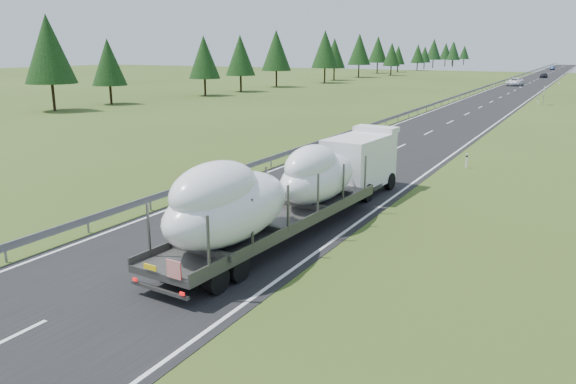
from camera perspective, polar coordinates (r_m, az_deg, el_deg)
The scene contains 10 objects.
ground at distance 17.84m, azimuth -27.23°, elevation -13.55°, with size 400.00×400.00×0.00m, color #334818.
road_surface at distance 109.57m, azimuth 21.53°, elevation 9.32°, with size 10.00×400.00×0.02m, color black.
guardrail at distance 110.25m, azimuth 18.79°, elevation 9.88°, with size 0.10×400.00×0.76m.
marker_posts at distance 163.76m, azimuth 26.39°, elevation 10.39°, with size 0.13×350.08×1.00m.
highway_sign at distance 88.88m, azimuth 24.58°, elevation 9.22°, with size 0.08×0.90×2.60m.
tree_line_left at distance 144.05m, azimuth 4.55°, elevation 13.97°, with size 15.28×313.59×12.09m.
boat_truck at distance 24.28m, azimuth 0.65°, elevation 0.79°, with size 3.54×18.99×4.11m.
distant_van at distance 132.56m, azimuth 22.06°, elevation 10.35°, with size 2.77×6.01×1.67m, color white.
distant_car_dark at distance 170.78m, azimuth 24.55°, elevation 10.73°, with size 1.56×3.89×1.33m, color black.
distant_car_blue at distance 234.92m, azimuth 25.29°, elevation 11.34°, with size 1.56×4.48×1.48m, color #16263D.
Camera 1 is at (13.59, -8.44, 7.89)m, focal length 35.00 mm.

